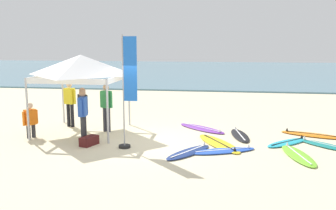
# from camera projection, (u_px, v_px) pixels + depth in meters

# --- Properties ---
(ground_plane) EXTENTS (80.00, 80.00, 0.00)m
(ground_plane) POSITION_uv_depth(u_px,v_px,m) (147.00, 142.00, 11.82)
(ground_plane) COLOR beige
(sea) EXTENTS (80.00, 36.00, 0.10)m
(sea) POSITION_uv_depth(u_px,v_px,m) (202.00, 70.00, 41.61)
(sea) COLOR #568499
(sea) RESTS_ON ground
(canopy_tent) EXTENTS (2.82, 2.82, 2.75)m
(canopy_tent) POSITION_uv_depth(u_px,v_px,m) (81.00, 65.00, 12.76)
(canopy_tent) COLOR #B7B7BC
(canopy_tent) RESTS_ON ground
(surfboard_yellow) EXTENTS (1.72, 2.38, 0.19)m
(surfboard_yellow) POSITION_uv_depth(u_px,v_px,m) (219.00, 143.00, 11.52)
(surfboard_yellow) COLOR yellow
(surfboard_yellow) RESTS_ON ground
(surfboard_black) EXTENTS (0.79, 1.92, 0.19)m
(surfboard_black) POSITION_uv_depth(u_px,v_px,m) (240.00, 135.00, 12.52)
(surfboard_black) COLOR black
(surfboard_black) RESTS_ON ground
(surfboard_lime) EXTENTS (0.95, 2.17, 0.19)m
(surfboard_lime) POSITION_uv_depth(u_px,v_px,m) (298.00, 155.00, 10.31)
(surfboard_lime) COLOR #7AD12D
(surfboard_lime) RESTS_ON ground
(surfboard_navy) EXTENTS (1.46, 1.91, 0.19)m
(surfboard_navy) POSITION_uv_depth(u_px,v_px,m) (189.00, 152.00, 10.60)
(surfboard_navy) COLOR navy
(surfboard_navy) RESTS_ON ground
(surfboard_cyan) EXTENTS (1.66, 1.61, 0.19)m
(surfboard_cyan) POSITION_uv_depth(u_px,v_px,m) (288.00, 142.00, 11.62)
(surfboard_cyan) COLOR #23B2CC
(surfboard_cyan) RESTS_ON ground
(surfboard_orange) EXTENTS (2.21, 1.33, 0.19)m
(surfboard_orange) POSITION_uv_depth(u_px,v_px,m) (313.00, 135.00, 12.58)
(surfboard_orange) COLOR orange
(surfboard_orange) RESTS_ON ground
(surfboard_blue) EXTENTS (2.06, 1.33, 0.19)m
(surfboard_blue) POSITION_uv_depth(u_px,v_px,m) (223.00, 151.00, 10.74)
(surfboard_blue) COLOR blue
(surfboard_blue) RESTS_ON ground
(surfboard_purple) EXTENTS (2.03, 1.86, 0.19)m
(surfboard_purple) POSITION_uv_depth(u_px,v_px,m) (202.00, 128.00, 13.54)
(surfboard_purple) COLOR purple
(surfboard_purple) RESTS_ON ground
(surfboard_teal) EXTENTS (1.63, 1.64, 0.19)m
(surfboard_teal) POSITION_uv_depth(u_px,v_px,m) (325.00, 145.00, 11.30)
(surfboard_teal) COLOR #19847F
(surfboard_teal) RESTS_ON ground
(person_blue) EXTENTS (0.25, 0.55, 1.71)m
(person_blue) POSITION_uv_depth(u_px,v_px,m) (83.00, 113.00, 11.54)
(person_blue) COLOR #2D2D33
(person_blue) RESTS_ON ground
(person_green) EXTENTS (0.51, 0.34, 1.71)m
(person_green) POSITION_uv_depth(u_px,v_px,m) (106.00, 105.00, 13.03)
(person_green) COLOR #383842
(person_green) RESTS_ON ground
(person_black) EXTENTS (0.40, 0.44, 1.71)m
(person_black) POSITION_uv_depth(u_px,v_px,m) (83.00, 109.00, 12.09)
(person_black) COLOR #383842
(person_black) RESTS_ON ground
(person_yellow) EXTENTS (0.53, 0.30, 1.71)m
(person_yellow) POSITION_uv_depth(u_px,v_px,m) (70.00, 101.00, 13.82)
(person_yellow) COLOR black
(person_yellow) RESTS_ON ground
(person_orange) EXTENTS (0.38, 0.48, 1.20)m
(person_orange) POSITION_uv_depth(u_px,v_px,m) (30.00, 119.00, 12.24)
(person_orange) COLOR #2D2D33
(person_orange) RESTS_ON ground
(banner_flag) EXTENTS (0.60, 0.36, 3.40)m
(banner_flag) POSITION_uv_depth(u_px,v_px,m) (127.00, 97.00, 10.89)
(banner_flag) COLOR #99999E
(banner_flag) RESTS_ON ground
(gear_bag_near_tent) EXTENTS (0.51, 0.67, 0.28)m
(gear_bag_near_tent) POSITION_uv_depth(u_px,v_px,m) (89.00, 141.00, 11.42)
(gear_bag_near_tent) COLOR #4C1919
(gear_bag_near_tent) RESTS_ON ground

